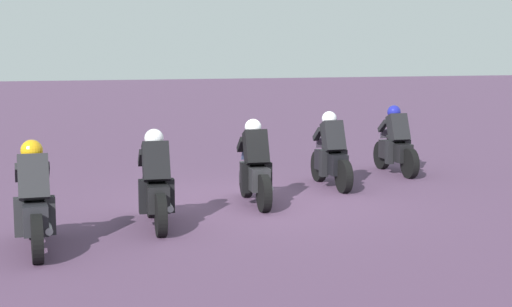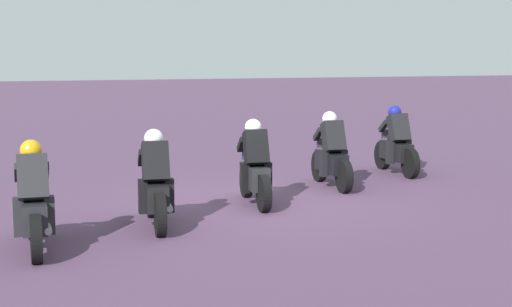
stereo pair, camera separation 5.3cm
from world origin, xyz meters
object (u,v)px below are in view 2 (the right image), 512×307
object	(u,v)px
rider_lane_a	(396,146)
rider_lane_d	(155,187)
rider_lane_c	(255,169)
rider_lane_b	(332,156)
rider_lane_e	(34,205)

from	to	relation	value
rider_lane_a	rider_lane_d	bearing A→B (deg)	122.70
rider_lane_c	rider_lane_b	bearing A→B (deg)	-53.69
rider_lane_d	rider_lane_e	world-z (taller)	same
rider_lane_a	rider_lane_d	xyz separation A→B (m)	(-3.45, 6.10, 0.00)
rider_lane_a	rider_lane_e	bearing A→B (deg)	121.94
rider_lane_c	rider_lane_d	size ratio (longest dim) A/B	1.00
rider_lane_c	rider_lane_d	distance (m)	2.33
rider_lane_e	rider_lane_a	bearing A→B (deg)	-60.21
rider_lane_a	rider_lane_b	size ratio (longest dim) A/B	1.00
rider_lane_c	rider_lane_e	bearing A→B (deg)	124.13
rider_lane_b	rider_lane_c	distance (m)	2.34
rider_lane_d	rider_lane_e	size ratio (longest dim) A/B	1.00
rider_lane_d	rider_lane_e	distance (m)	2.07
rider_lane_b	rider_lane_e	size ratio (longest dim) A/B	1.00
rider_lane_a	rider_lane_b	bearing A→B (deg)	121.34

